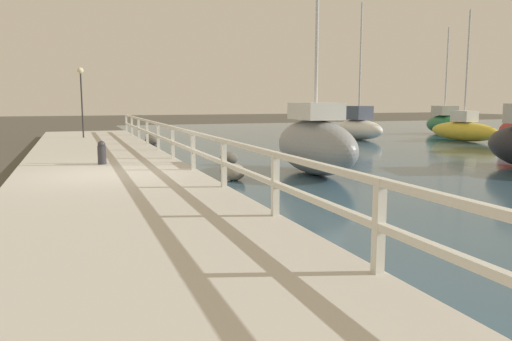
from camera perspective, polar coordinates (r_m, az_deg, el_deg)
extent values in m
plane|color=#4C473D|center=(12.39, -16.47, -1.65)|extent=(120.00, 120.00, 0.00)
cube|color=beige|center=(12.37, -16.49, -1.00)|extent=(4.32, 36.00, 0.28)
cube|color=silver|center=(5.12, 13.86, -6.18)|extent=(0.10, 0.10, 0.97)
cube|color=silver|center=(7.46, 2.21, -1.54)|extent=(0.10, 0.10, 0.97)
cube|color=silver|center=(9.98, -3.70, 0.86)|extent=(0.10, 0.10, 0.97)
cube|color=silver|center=(12.58, -7.20, 2.28)|extent=(0.10, 0.10, 0.97)
cube|color=silver|center=(15.21, -9.50, 3.21)|extent=(0.10, 0.10, 0.97)
cube|color=silver|center=(17.87, -11.12, 3.86)|extent=(0.10, 0.10, 0.97)
cube|color=silver|center=(20.53, -12.33, 4.34)|extent=(0.10, 0.10, 0.97)
cube|color=silver|center=(23.21, -13.26, 4.71)|extent=(0.10, 0.10, 0.97)
cube|color=silver|center=(25.88, -13.99, 5.00)|extent=(0.10, 0.10, 0.97)
cube|color=silver|center=(28.57, -14.59, 5.23)|extent=(0.10, 0.10, 0.97)
cube|color=silver|center=(12.55, -7.24, 4.30)|extent=(0.09, 32.50, 0.08)
cube|color=silver|center=(12.58, -7.20, 2.28)|extent=(0.09, 32.50, 0.08)
ellipsoid|color=#666056|center=(15.62, -3.12, 1.39)|extent=(0.57, 0.51, 0.43)
ellipsoid|color=gray|center=(12.60, -2.55, -0.18)|extent=(0.58, 0.52, 0.43)
ellipsoid|color=#666056|center=(23.25, -11.74, 3.49)|extent=(0.67, 0.61, 0.51)
cylinder|color=#333338|center=(14.23, -17.20, 1.70)|extent=(0.23, 0.23, 0.50)
sphere|color=#333338|center=(14.21, -17.25, 2.86)|extent=(0.21, 0.21, 0.21)
cylinder|color=#2D2D33|center=(24.86, -19.26, 6.99)|extent=(0.07, 0.07, 2.97)
sphere|color=beige|center=(24.90, -19.44, 10.73)|extent=(0.28, 0.28, 0.28)
ellipsoid|color=#236B42|center=(32.25, 20.68, 4.93)|extent=(2.14, 3.50, 1.14)
cube|color=beige|center=(32.23, 20.76, 6.43)|extent=(1.31, 1.54, 0.56)
cylinder|color=silver|center=(32.27, 20.96, 10.50)|extent=(0.09, 0.09, 5.14)
ellipsoid|color=gray|center=(13.71, 6.76, 2.70)|extent=(1.56, 4.03, 1.49)
cube|color=silver|center=(13.66, 6.83, 6.76)|extent=(1.06, 1.57, 0.45)
cylinder|color=silver|center=(13.75, 6.96, 14.43)|extent=(0.09, 0.09, 4.13)
ellipsoid|color=gold|center=(27.01, 22.63, 4.15)|extent=(1.37, 4.22, 0.96)
cube|color=silver|center=(26.98, 22.71, 5.74)|extent=(0.86, 1.11, 0.54)
cylinder|color=silver|center=(27.02, 22.99, 10.90)|extent=(0.09, 0.09, 5.41)
ellipsoid|color=white|center=(26.62, 11.64, 4.62)|extent=(1.64, 3.68, 1.03)
cube|color=#4C566B|center=(26.58, 11.69, 6.48)|extent=(1.04, 1.28, 0.70)
cylinder|color=silver|center=(26.65, 11.85, 12.07)|extent=(0.09, 0.09, 5.90)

